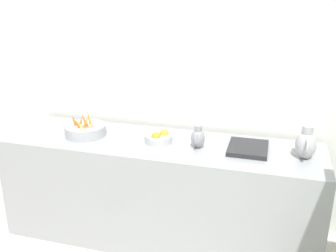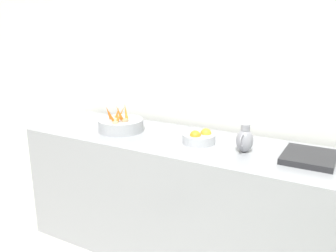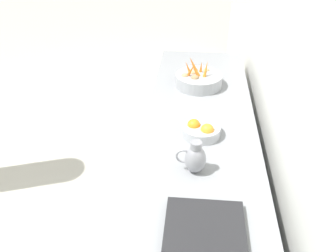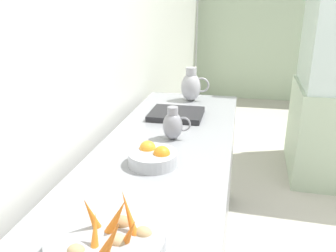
% 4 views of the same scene
% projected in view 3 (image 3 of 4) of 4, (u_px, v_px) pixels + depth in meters
% --- Properties ---
extents(tile_wall_left, '(0.10, 8.07, 3.00)m').
position_uv_depth(tile_wall_left, '(328.00, 87.00, 1.34)').
color(tile_wall_left, silver).
rests_on(tile_wall_left, ground_plane).
extents(prep_counter, '(0.70, 2.63, 0.90)m').
position_uv_depth(prep_counter, '(197.00, 191.00, 2.36)').
color(prep_counter, gray).
rests_on(prep_counter, ground_plane).
extents(vegetable_colander, '(0.34, 0.34, 0.21)m').
position_uv_depth(vegetable_colander, '(198.00, 79.00, 2.62)').
color(vegetable_colander, '#9EA0A5').
rests_on(vegetable_colander, prep_counter).
extents(orange_bowl, '(0.23, 0.23, 0.10)m').
position_uv_depth(orange_bowl, '(201.00, 130.00, 2.09)').
color(orange_bowl, '#ADAFB5').
rests_on(orange_bowl, prep_counter).
extents(metal_pitcher_short, '(0.16, 0.11, 0.18)m').
position_uv_depth(metal_pitcher_short, '(195.00, 158.00, 1.80)').
color(metal_pitcher_short, gray).
rests_on(metal_pitcher_short, prep_counter).
extents(counter_sink_basin, '(0.34, 0.30, 0.04)m').
position_uv_depth(counter_sink_basin, '(205.00, 228.00, 1.51)').
color(counter_sink_basin, '#232326').
rests_on(counter_sink_basin, prep_counter).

